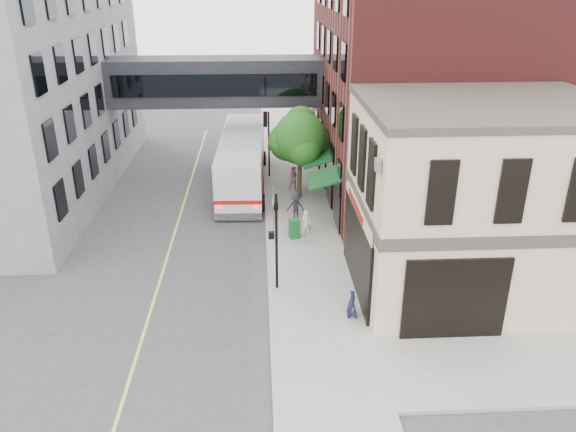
{
  "coord_description": "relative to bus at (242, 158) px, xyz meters",
  "views": [
    {
      "loc": [
        -0.26,
        -19.8,
        13.17
      ],
      "look_at": [
        0.96,
        3.16,
        3.13
      ],
      "focal_mm": 35.0,
      "sensor_mm": 36.0,
      "label": 1
    }
  ],
  "objects": [
    {
      "name": "street_sign_pole",
      "position": [
        1.79,
        -8.7,
        0.06
      ],
      "size": [
        0.08,
        0.75,
        3.0
      ],
      "color": "gray",
      "rests_on": "sidewalk_main"
    },
    {
      "name": "traffic_signal_near",
      "position": [
        1.76,
        -13.7,
        1.11
      ],
      "size": [
        0.44,
        0.22,
        4.6
      ],
      "color": "black",
      "rests_on": "sidewalk_main"
    },
    {
      "name": "bus",
      "position": [
        0.0,
        0.0,
        0.0
      ],
      "size": [
        3.24,
        12.47,
        3.34
      ],
      "color": "silver",
      "rests_on": "ground"
    },
    {
      "name": "street_tree",
      "position": [
        3.59,
        -2.48,
        2.04
      ],
      "size": [
        3.8,
        3.2,
        5.6
      ],
      "color": "#382619",
      "rests_on": "sidewalk_main"
    },
    {
      "name": "skyway_bridge",
      "position": [
        -1.6,
        2.3,
        4.63
      ],
      "size": [
        14.0,
        3.18,
        3.0
      ],
      "color": "black",
      "rests_on": "ground"
    },
    {
      "name": "sandwich_board",
      "position": [
        4.81,
        -16.07,
        -1.23
      ],
      "size": [
        0.39,
        0.57,
        0.99
      ],
      "primitive_type": "cube",
      "rotation": [
        0.0,
        0.0,
        -0.06
      ],
      "color": "black",
      "rests_on": "sidewalk_main"
    },
    {
      "name": "corner_building",
      "position": [
        10.37,
        -13.7,
        2.34
      ],
      "size": [
        10.19,
        8.12,
        8.45
      ],
      "color": "#C6B497",
      "rests_on": "ground"
    },
    {
      "name": "pedestrian_b",
      "position": [
        3.34,
        -1.55,
        -0.93
      ],
      "size": [
        0.79,
        0.62,
        1.59
      ],
      "primitive_type": "imported",
      "rotation": [
        0.0,
        0.0,
        0.03
      ],
      "color": "pink",
      "rests_on": "sidewalk_main"
    },
    {
      "name": "sidewalk_main",
      "position": [
        3.4,
        -1.7,
        -1.8
      ],
      "size": [
        4.0,
        60.0,
        0.15
      ],
      "primitive_type": "cube",
      "color": "gray",
      "rests_on": "ground"
    },
    {
      "name": "lane_marking",
      "position": [
        -3.6,
        -5.7,
        -1.87
      ],
      "size": [
        0.12,
        40.0,
        0.01
      ],
      "primitive_type": "cube",
      "color": "#D8CC4C",
      "rests_on": "ground"
    },
    {
      "name": "brick_building",
      "position": [
        11.38,
        -0.7,
        5.12
      ],
      "size": [
        13.76,
        18.0,
        14.0
      ],
      "color": "#511A19",
      "rests_on": "ground"
    },
    {
      "name": "newspaper_box",
      "position": [
        2.9,
        -8.61,
        -1.2
      ],
      "size": [
        0.62,
        0.58,
        1.03
      ],
      "primitive_type": "cube",
      "rotation": [
        0.0,
        0.0,
        0.27
      ],
      "color": "#145925",
      "rests_on": "sidewalk_main"
    },
    {
      "name": "ground",
      "position": [
        1.4,
        -15.7,
        -1.87
      ],
      "size": [
        120.0,
        120.0,
        0.0
      ],
      "primitive_type": "plane",
      "color": "#38383A",
      "rests_on": "ground"
    },
    {
      "name": "traffic_signal_far",
      "position": [
        1.66,
        1.3,
        1.47
      ],
      "size": [
        0.53,
        0.28,
        4.5
      ],
      "color": "black",
      "rests_on": "sidewalk_main"
    },
    {
      "name": "pedestrian_c",
      "position": [
        3.13,
        -6.31,
        -0.94
      ],
      "size": [
        1.11,
        0.78,
        1.57
      ],
      "primitive_type": "imported",
      "rotation": [
        0.0,
        0.0,
        -0.2
      ],
      "color": "black",
      "rests_on": "sidewalk_main"
    },
    {
      "name": "pedestrian_a",
      "position": [
        3.53,
        -8.63,
        -0.95
      ],
      "size": [
        0.64,
        0.5,
        1.54
      ],
      "primitive_type": "imported",
      "rotation": [
        0.0,
        0.0,
        0.27
      ],
      "color": "beige",
      "rests_on": "sidewalk_main"
    }
  ]
}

